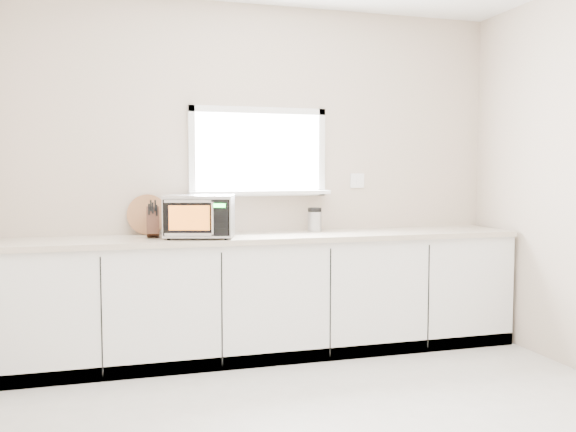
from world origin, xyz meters
name	(u,v)px	position (x,y,z in m)	size (l,w,h in m)	color
back_wall	(258,175)	(0.00, 2.00, 1.36)	(4.00, 0.17, 2.70)	#C2B19A
cabinets	(267,297)	(0.00, 1.70, 0.44)	(3.92, 0.60, 0.88)	white
countertop	(267,237)	(0.00, 1.69, 0.90)	(3.92, 0.64, 0.04)	#BCAC9B
microwave	(200,216)	(-0.52, 1.60, 1.08)	(0.55, 0.48, 0.31)	black
knife_block	(153,221)	(-0.84, 1.71, 1.04)	(0.10, 0.19, 0.27)	#4E291C
cutting_board	(148,215)	(-0.86, 1.94, 1.07)	(0.30, 0.30, 0.02)	#A2673F
coffee_grinder	(315,219)	(0.42, 1.83, 1.02)	(0.13, 0.13, 0.19)	#B0B2B7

